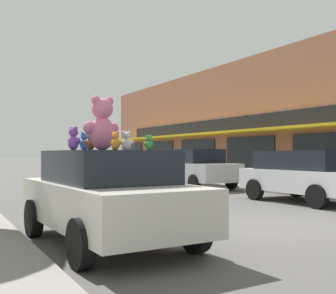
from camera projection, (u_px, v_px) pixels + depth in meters
The scene contains 12 objects.
ground_plane at pixel (280, 226), 8.76m from camera, with size 260.00×260.00×0.00m, color #514F4C.
plush_art_car at pixel (107, 195), 7.06m from camera, with size 2.13×4.17×1.57m.
teddy_bear_giant at pixel (102, 124), 6.97m from camera, with size 0.68×0.44×0.90m.
teddy_bear_brown at pixel (90, 141), 7.14m from camera, with size 0.24×0.15×0.33m.
teddy_bear_purple at pixel (73, 139), 6.80m from camera, with size 0.21×0.29×0.39m.
teddy_bear_white at pixel (126, 141), 7.15m from camera, with size 0.25×0.18×0.33m.
teddy_bear_green at pixel (149, 143), 6.59m from camera, with size 0.18×0.12×0.24m.
teddy_bear_teal at pixel (115, 143), 7.88m from camera, with size 0.22×0.14×0.30m.
teddy_bear_blue at pixel (84, 142), 7.93m from camera, with size 0.26×0.22×0.36m.
teddy_bear_orange at pixel (116, 141), 6.31m from camera, with size 0.17×0.21×0.28m.
parked_car_far_center at pixel (305, 174), 13.10m from camera, with size 2.08×4.13×1.61m.
parked_car_far_right at pixel (195, 168), 18.66m from camera, with size 2.08×4.49×1.71m.
Camera 1 is at (-6.30, -6.55, 1.52)m, focal length 45.00 mm.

